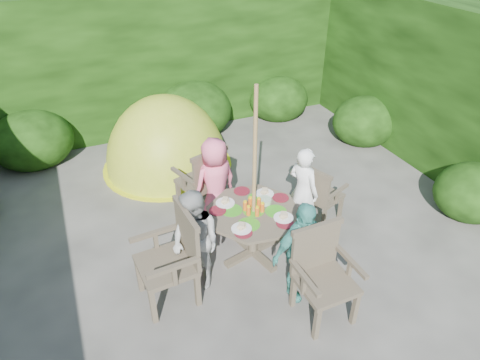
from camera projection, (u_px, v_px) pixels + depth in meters
name	position (u px, v px, depth m)	size (l,w,h in m)	color
ground	(233.00, 248.00, 5.43)	(60.00, 60.00, 0.00)	#42403B
hedge_enclosure	(194.00, 117.00, 5.77)	(9.00, 9.00, 2.50)	black
patio_table	(254.00, 218.00, 5.05)	(1.37, 1.37, 0.79)	#433A2B
parasol_pole	(254.00, 179.00, 4.75)	(0.04, 0.04, 2.20)	olive
garden_chair_right	(319.00, 193.00, 5.66)	(0.60, 0.63, 0.84)	#433A2B
garden_chair_left	(173.00, 256.00, 4.49)	(0.61, 0.67, 1.06)	#433A2B
garden_chair_back	(204.00, 179.00, 5.80)	(0.72, 0.67, 0.99)	#433A2B
garden_chair_front	(322.00, 272.00, 4.34)	(0.60, 0.54, 0.99)	#433A2B
child_right	(303.00, 191.00, 5.42)	(0.44, 0.29, 1.22)	white
child_left	(196.00, 241.00, 4.62)	(0.60, 0.46, 1.22)	#A4A5A0
child_back	(215.00, 183.00, 5.55)	(0.61, 0.40, 1.26)	pink
child_front	(301.00, 251.00, 4.48)	(0.72, 0.30, 1.22)	teal
dome_tent	(168.00, 166.00, 7.12)	(2.11, 2.11, 2.41)	#A7C024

